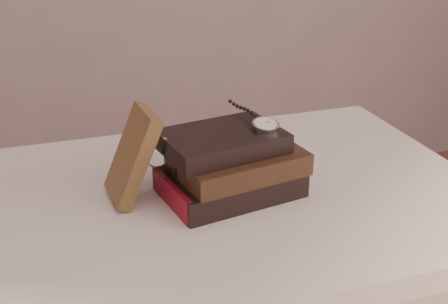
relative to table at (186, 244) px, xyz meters
name	(u,v)px	position (x,y,z in m)	size (l,w,h in m)	color
table	(186,244)	(0.00, 0.00, 0.00)	(1.00, 0.60, 0.75)	silver
book_stack	(231,165)	(0.08, -0.01, 0.14)	(0.24, 0.18, 0.11)	black
journal	(133,156)	(-0.08, 0.02, 0.17)	(0.02, 0.09, 0.15)	#452F1A
pocket_watch	(263,123)	(0.13, -0.01, 0.21)	(0.05, 0.15, 0.02)	silver
eyeglasses	(169,152)	(-0.01, 0.05, 0.15)	(0.10, 0.12, 0.04)	silver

